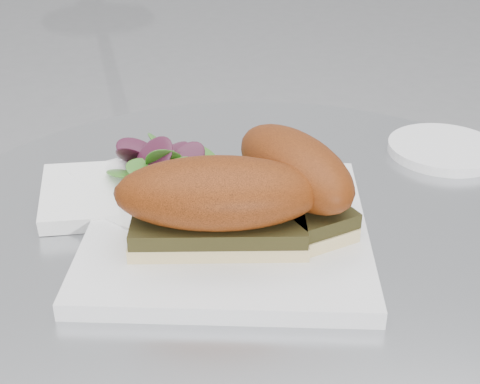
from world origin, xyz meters
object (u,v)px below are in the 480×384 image
object	(u,v)px
plate	(228,229)
saucer	(444,149)
sandwich_left	(218,202)
sandwich_right	(294,175)

from	to	relation	value
plate	saucer	size ratio (longest dim) A/B	1.97
sandwich_left	saucer	bearing A→B (deg)	39.14
plate	sandwich_left	world-z (taller)	sandwich_left
sandwich_right	saucer	xyz separation A→B (m)	(0.22, 0.13, -0.05)
plate	sandwich_right	world-z (taller)	sandwich_right
plate	sandwich_left	distance (m)	0.06
sandwich_left	saucer	distance (m)	0.34
plate	sandwich_right	bearing A→B (deg)	1.41
plate	sandwich_right	xyz separation A→B (m)	(0.06, 0.00, 0.05)
sandwich_right	plate	bearing A→B (deg)	-106.48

